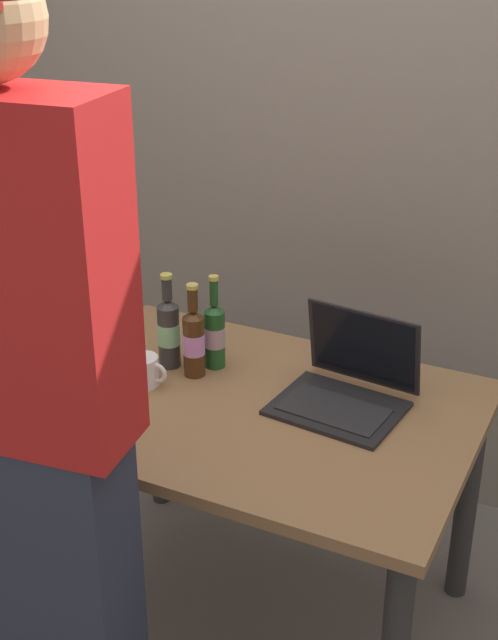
# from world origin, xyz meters

# --- Properties ---
(ground_plane) EXTENTS (8.00, 8.00, 0.00)m
(ground_plane) POSITION_xyz_m (0.00, 0.00, 0.00)
(ground_plane) COLOR slate
(ground_plane) RESTS_ON ground
(desk) EXTENTS (1.20, 0.85, 0.74)m
(desk) POSITION_xyz_m (0.00, 0.00, 0.63)
(desk) COLOR olive
(desk) RESTS_ON ground
(laptop) EXTENTS (0.36, 0.34, 0.24)m
(laptop) POSITION_xyz_m (0.23, 0.12, 0.80)
(laptop) COLOR black
(laptop) RESTS_ON desk
(beer_bottle_green) EXTENTS (0.07, 0.07, 0.29)m
(beer_bottle_green) POSITION_xyz_m (-0.31, 0.09, 0.86)
(beer_bottle_green) COLOR #333333
(beer_bottle_green) RESTS_ON desk
(beer_bottle_amber) EXTENTS (0.06, 0.06, 0.28)m
(beer_bottle_amber) POSITION_xyz_m (-0.22, 0.08, 0.85)
(beer_bottle_amber) COLOR #472B14
(beer_bottle_amber) RESTS_ON desk
(beer_bottle_brown) EXTENTS (0.06, 0.06, 0.28)m
(beer_bottle_brown) POSITION_xyz_m (-0.19, 0.15, 0.85)
(beer_bottle_brown) COLOR #1E5123
(beer_bottle_brown) RESTS_ON desk
(person_figure) EXTENTS (0.45, 0.31, 1.94)m
(person_figure) POSITION_xyz_m (-0.17, -0.67, 1.01)
(person_figure) COLOR #2D3347
(person_figure) RESTS_ON ground
(coffee_mug) EXTENTS (0.12, 0.09, 0.09)m
(coffee_mug) POSITION_xyz_m (-0.31, -0.04, 0.79)
(coffee_mug) COLOR white
(coffee_mug) RESTS_ON desk
(back_wall) EXTENTS (6.00, 0.10, 2.60)m
(back_wall) POSITION_xyz_m (0.00, 0.90, 1.30)
(back_wall) COLOR gray
(back_wall) RESTS_ON ground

